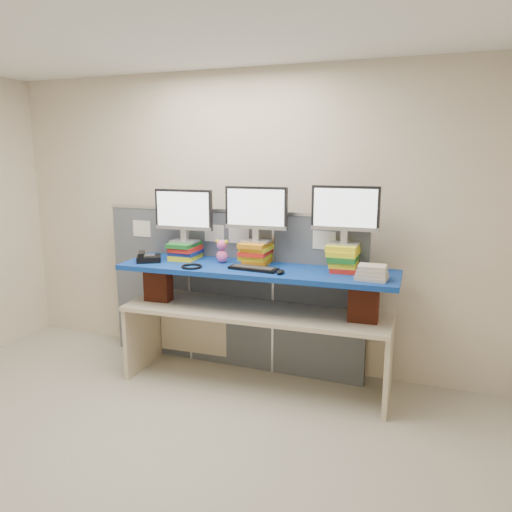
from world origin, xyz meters
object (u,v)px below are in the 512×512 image
at_px(monitor_left, 184,212).
at_px(keyboard, 253,268).
at_px(blue_board, 256,270).
at_px(monitor_right, 345,211).
at_px(desk_phone, 148,258).
at_px(desk, 256,324).
at_px(monitor_center, 256,211).

bearing_deg(monitor_left, keyboard, -16.06).
xyz_separation_m(blue_board, monitor_right, (0.72, 0.16, 0.52)).
bearing_deg(keyboard, monitor_right, 23.42).
height_order(blue_board, keyboard, keyboard).
xyz_separation_m(blue_board, desk_phone, (-1.00, -0.13, 0.06)).
relative_size(desk, monitor_left, 4.24).
distance_m(monitor_center, desk_phone, 1.08).
height_order(monitor_center, keyboard, monitor_center).
height_order(monitor_center, desk_phone, monitor_center).
relative_size(desk, keyboard, 5.52).
xyz_separation_m(desk, keyboard, (0.01, -0.09, 0.52)).
relative_size(monitor_center, desk_phone, 1.99).
bearing_deg(blue_board, desk, -119.61).
xyz_separation_m(monitor_center, monitor_right, (0.76, 0.04, 0.02)).
bearing_deg(desk_phone, monitor_left, 8.52).
distance_m(blue_board, monitor_left, 0.87).
distance_m(monitor_right, keyboard, 0.89).
bearing_deg(monitor_right, desk, -170.74).
relative_size(blue_board, keyboard, 5.63).
distance_m(monitor_left, monitor_right, 1.46).
relative_size(desk, blue_board, 0.98).
bearing_deg(keyboard, desk_phone, -173.86).
height_order(desk, blue_board, blue_board).
bearing_deg(blue_board, monitor_left, 170.79).
xyz_separation_m(monitor_center, desk_phone, (-0.95, -0.25, -0.44)).
height_order(blue_board, monitor_center, monitor_center).
relative_size(keyboard, desk_phone, 1.53).
distance_m(monitor_center, monitor_right, 0.77).
distance_m(desk, keyboard, 0.53).
height_order(monitor_right, keyboard, monitor_right).
xyz_separation_m(monitor_center, keyboard, (0.06, -0.21, -0.46)).
bearing_deg(desk_phone, keyboard, -28.65).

